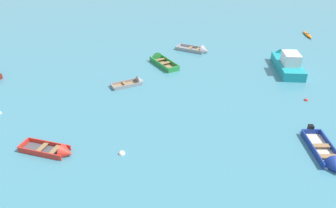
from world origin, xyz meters
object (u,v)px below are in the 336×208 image
rowboat_red_cluster_outer (57,151)px  rowboat_deep_blue_foreground_center (329,159)px  kayak_orange_far_right (308,35)px  mooring_buoy_between_boats_right (306,100)px  motor_launch_turquoise_back_row_center (287,62)px  rowboat_grey_distant_center (135,83)px  mooring_buoy_midfield (122,154)px  rowboat_green_center (159,60)px  rowboat_grey_cluster_inner (200,50)px

rowboat_red_cluster_outer → rowboat_deep_blue_foreground_center: rowboat_deep_blue_foreground_center is taller
kayak_orange_far_right → mooring_buoy_between_boats_right: size_ratio=9.23×
rowboat_red_cluster_outer → motor_launch_turquoise_back_row_center: bearing=23.6°
rowboat_grey_distant_center → mooring_buoy_midfield: 10.35m
rowboat_deep_blue_foreground_center → mooring_buoy_between_boats_right: bearing=66.0°
rowboat_green_center → rowboat_deep_blue_foreground_center: bearing=-69.3°
rowboat_grey_distant_center → mooring_buoy_between_boats_right: size_ratio=9.17×
rowboat_green_center → mooring_buoy_between_boats_right: 15.13m
rowboat_deep_blue_foreground_center → rowboat_green_center: bearing=110.7°
kayak_orange_far_right → rowboat_green_center: bearing=-167.1°
kayak_orange_far_right → rowboat_grey_distant_center: bearing=-158.4°
rowboat_red_cluster_outer → rowboat_deep_blue_foreground_center: (16.47, -4.54, 0.03)m
rowboat_grey_cluster_inner → rowboat_grey_distant_center: rowboat_grey_cluster_inner is taller
rowboat_green_center → kayak_orange_far_right: rowboat_green_center is taller
rowboat_red_cluster_outer → rowboat_green_center: size_ratio=0.81×
rowboat_green_center → kayak_orange_far_right: 21.40m
rowboat_green_center → rowboat_grey_distant_center: rowboat_green_center is taller
motor_launch_turquoise_back_row_center → mooring_buoy_midfield: (-17.74, -10.44, -0.66)m
motor_launch_turquoise_back_row_center → rowboat_green_center: (-12.27, 4.47, -0.43)m
rowboat_grey_cluster_inner → kayak_orange_far_right: rowboat_grey_cluster_inner is taller
mooring_buoy_midfield → rowboat_red_cluster_outer: bearing=166.9°
rowboat_grey_cluster_inner → rowboat_deep_blue_foreground_center: bearing=-85.0°
mooring_buoy_between_boats_right → mooring_buoy_midfield: mooring_buoy_midfield is taller
mooring_buoy_between_boats_right → kayak_orange_far_right: bearing=56.3°
rowboat_green_center → mooring_buoy_between_boats_right: rowboat_green_center is taller
kayak_orange_far_right → rowboat_grey_distant_center: rowboat_grey_distant_center is taller
rowboat_green_center → mooring_buoy_between_boats_right: bearing=-47.3°
rowboat_grey_cluster_inner → kayak_orange_far_right: size_ratio=1.17×
motor_launch_turquoise_back_row_center → rowboat_deep_blue_foreground_center: 15.02m
rowboat_deep_blue_foreground_center → kayak_orange_far_right: bearing=59.2°
rowboat_grey_distant_center → mooring_buoy_midfield: rowboat_grey_distant_center is taller
rowboat_red_cluster_outer → mooring_buoy_between_boats_right: size_ratio=10.57×
rowboat_red_cluster_outer → rowboat_deep_blue_foreground_center: size_ratio=0.79×
rowboat_red_cluster_outer → rowboat_grey_distant_center: bearing=55.7°
rowboat_deep_blue_foreground_center → mooring_buoy_midfield: 12.96m
rowboat_grey_cluster_inner → rowboat_red_cluster_outer: bearing=-132.4°
rowboat_grey_distant_center → mooring_buoy_between_boats_right: rowboat_grey_distant_center is taller
rowboat_grey_cluster_inner → motor_launch_turquoise_back_row_center: size_ratio=0.55×
rowboat_red_cluster_outer → mooring_buoy_midfield: size_ratio=8.45×
kayak_orange_far_right → mooring_buoy_between_boats_right: kayak_orange_far_right is taller
rowboat_grey_cluster_inner → mooring_buoy_midfield: 20.04m
rowboat_grey_cluster_inner → mooring_buoy_between_boats_right: 14.14m
rowboat_grey_distant_center → mooring_buoy_midfield: (-2.23, -10.11, -0.15)m
motor_launch_turquoise_back_row_center → rowboat_deep_blue_foreground_center: bearing=-110.7°
kayak_orange_far_right → mooring_buoy_midfield: bearing=-143.2°
rowboat_grey_cluster_inner → rowboat_green_center: 5.57m
rowboat_red_cluster_outer → mooring_buoy_midfield: (4.02, -0.94, -0.17)m
motor_launch_turquoise_back_row_center → mooring_buoy_midfield: 20.60m
motor_launch_turquoise_back_row_center → mooring_buoy_midfield: motor_launch_turquoise_back_row_center is taller
rowboat_red_cluster_outer → rowboat_grey_distant_center: rowboat_red_cluster_outer is taller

